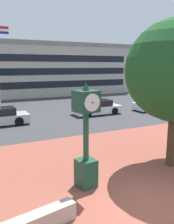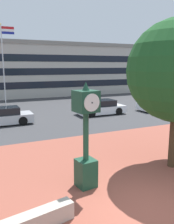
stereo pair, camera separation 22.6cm
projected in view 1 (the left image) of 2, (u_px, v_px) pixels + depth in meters
name	position (u px, v px, depth m)	size (l,w,h in m)	color
ground_plane	(151.00, 207.00, 7.33)	(200.00, 200.00, 0.00)	#38383A
plaza_brick_paving	(116.00, 180.00, 9.08)	(44.00, 11.96, 0.01)	brown
street_clock	(86.00, 137.00, 8.29)	(0.81, 0.85, 3.74)	#19422D
car_street_mid	(155.00, 104.00, 23.47)	(4.35, 1.96, 1.28)	silver
car_street_distant	(97.00, 108.00, 21.33)	(4.24, 1.96, 1.28)	silver
civic_building	(24.00, 69.00, 36.86)	(31.76, 13.09, 7.47)	#B2ADA3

